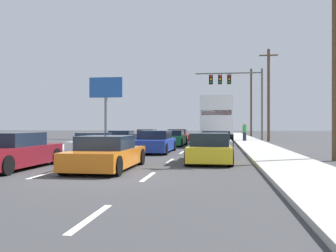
# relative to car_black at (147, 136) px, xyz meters

# --- Properties ---
(ground_plane) EXTENTS (140.00, 140.00, 0.00)m
(ground_plane) POSITION_rel_car_black_xyz_m (3.16, 0.85, -0.55)
(ground_plane) COLOR #3D3D3F
(sidewalk_right) EXTENTS (2.56, 80.00, 0.14)m
(sidewalk_right) POSITION_rel_car_black_xyz_m (9.69, -4.15, -0.48)
(sidewalk_right) COLOR #B2AFA8
(sidewalk_right) RESTS_ON ground_plane
(sidewalk_left) EXTENTS (2.56, 80.00, 0.14)m
(sidewalk_left) POSITION_rel_car_black_xyz_m (-3.37, -4.15, -0.48)
(sidewalk_left) COLOR #B2AFA8
(sidewalk_left) RESTS_ON ground_plane
(lane_markings) EXTENTS (3.54, 57.00, 0.01)m
(lane_markings) POSITION_rel_car_black_xyz_m (3.16, -1.69, -0.54)
(lane_markings) COLOR silver
(lane_markings) RESTS_ON ground_plane
(car_black) EXTENTS (1.89, 4.40, 1.17)m
(car_black) POSITION_rel_car_black_xyz_m (0.00, 0.00, 0.00)
(car_black) COLOR black
(car_black) RESTS_ON ground_plane
(car_navy) EXTENTS (1.99, 4.06, 1.17)m
(car_navy) POSITION_rel_car_black_xyz_m (-0.42, -7.87, 0.00)
(car_navy) COLOR #141E4C
(car_navy) RESTS_ON ground_plane
(car_white) EXTENTS (1.96, 4.45, 1.15)m
(car_white) POSITION_rel_car_black_xyz_m (-0.05, -15.08, -0.02)
(car_white) COLOR white
(car_white) RESTS_ON ground_plane
(car_maroon) EXTENTS (1.88, 4.49, 1.31)m
(car_maroon) POSITION_rel_car_black_xyz_m (-0.38, -22.88, 0.06)
(car_maroon) COLOR maroon
(car_maroon) RESTS_ON ground_plane
(car_red) EXTENTS (2.01, 4.07, 1.20)m
(car_red) POSITION_rel_car_black_xyz_m (3.10, -0.84, 0.02)
(car_red) COLOR red
(car_red) RESTS_ON ground_plane
(car_green) EXTENTS (2.03, 4.70, 1.19)m
(car_green) POSITION_rel_car_black_xyz_m (3.39, -7.25, 0.00)
(car_green) COLOR #196B38
(car_green) RESTS_ON ground_plane
(car_blue) EXTENTS (1.97, 4.54, 1.27)m
(car_blue) POSITION_rel_car_black_xyz_m (3.35, -14.45, 0.04)
(car_blue) COLOR #1E389E
(car_blue) RESTS_ON ground_plane
(car_orange) EXTENTS (1.99, 4.44, 1.20)m
(car_orange) POSITION_rel_car_black_xyz_m (3.03, -22.58, 0.00)
(car_orange) COLOR orange
(car_orange) RESTS_ON ground_plane
(box_truck) EXTENTS (2.55, 8.86, 3.70)m
(box_truck) POSITION_rel_car_black_xyz_m (6.79, -5.19, 1.58)
(box_truck) COLOR white
(box_truck) RESTS_ON ground_plane
(car_silver) EXTENTS (1.97, 4.49, 1.24)m
(car_silver) POSITION_rel_car_black_xyz_m (6.80, -12.85, 0.02)
(car_silver) COLOR #B7BABF
(car_silver) RESTS_ON ground_plane
(car_yellow) EXTENTS (1.90, 4.29, 1.25)m
(car_yellow) POSITION_rel_car_black_xyz_m (6.60, -19.58, 0.03)
(car_yellow) COLOR yellow
(car_yellow) RESTS_ON ground_plane
(traffic_signal_mast) EXTENTS (6.96, 0.69, 7.44)m
(traffic_signal_mast) POSITION_rel_car_black_xyz_m (8.29, 3.37, 5.20)
(traffic_signal_mast) COLOR #595B56
(traffic_signal_mast) RESTS_ON ground_plane
(utility_pole_near) EXTENTS (1.80, 0.28, 9.50)m
(utility_pole_near) POSITION_rel_car_black_xyz_m (12.07, -18.19, 4.34)
(utility_pole_near) COLOR brown
(utility_pole_near) RESTS_ON ground_plane
(utility_pole_mid) EXTENTS (1.80, 0.28, 9.02)m
(utility_pole_mid) POSITION_rel_car_black_xyz_m (11.77, 1.56, 4.10)
(utility_pole_mid) COLOR brown
(utility_pole_mid) RESTS_ON ground_plane
(utility_pole_far) EXTENTS (1.80, 0.28, 9.74)m
(utility_pole_far) POSITION_rel_car_black_xyz_m (11.55, 18.67, 4.46)
(utility_pole_far) COLOR brown
(utility_pole_far) RESTS_ON ground_plane
(roadside_billboard) EXTENTS (3.99, 0.36, 7.21)m
(roadside_billboard) POSITION_rel_car_black_xyz_m (-6.22, 6.30, 4.58)
(roadside_billboard) COLOR slate
(roadside_billboard) RESTS_ON ground_plane
(pedestrian_near_corner) EXTENTS (0.38, 0.38, 1.67)m
(pedestrian_near_corner) POSITION_rel_car_black_xyz_m (9.32, -0.71, 0.42)
(pedestrian_near_corner) COLOR #1E233F
(pedestrian_near_corner) RESTS_ON sidewalk_right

